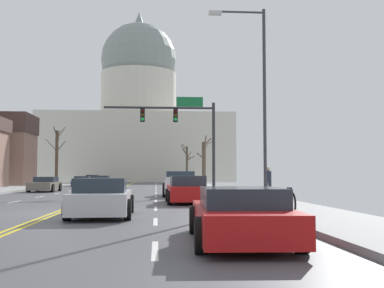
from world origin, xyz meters
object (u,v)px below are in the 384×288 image
Objects in this scene: signal_gantry at (183,124)px; sedan_oncoming_02 at (82,181)px; pedestrian_00 at (268,181)px; sedan_near_02 at (102,199)px; sedan_near_03 at (240,216)px; street_lamp_right at (257,87)px; sedan_oncoming_01 at (101,182)px; sedan_oncoming_00 at (45,185)px; sedan_oncoming_03 at (92,180)px; pickup_truck_near_00 at (180,185)px; bicycle_parked at (287,202)px; sedan_near_01 at (187,190)px.

sedan_oncoming_02 is at bearing 114.86° from signal_gantry.
signal_gantry reaches higher than pedestrian_00.
sedan_near_03 is (3.45, -6.10, -0.05)m from sedan_near_02.
sedan_oncoming_01 is at bearing 110.19° from street_lamp_right.
sedan_oncoming_03 is at bearing 90.16° from sedan_oncoming_00.
signal_gantry reaches higher than sedan_oncoming_01.
sedan_oncoming_02 is at bearing 113.52° from pedestrian_00.
pickup_truck_near_00 reaches higher than sedan_near_02.
sedan_near_03 is at bearing -105.58° from pedestrian_00.
sedan_oncoming_01 is at bearing 106.57° from bicycle_parked.
sedan_near_01 is 1.03× the size of sedan_oncoming_00.
sedan_oncoming_02 is 10.21m from sedan_oncoming_03.
street_lamp_right is 5.27× the size of pedestrian_00.
sedan_oncoming_03 reaches higher than bicycle_parked.
signal_gantry is 1.72× the size of sedan_oncoming_02.
bicycle_parked is at bearing -75.98° from sedan_oncoming_03.
pedestrian_00 is (14.39, -42.87, 0.42)m from sedan_oncoming_03.
signal_gantry is 34.77m from sedan_oncoming_03.
sedan_oncoming_02 is (-10.14, 26.05, -0.16)m from pickup_truck_near_00.
sedan_oncoming_01 is (-6.90, 16.44, -0.13)m from pickup_truck_near_00.
sedan_near_02 is (-6.12, -4.54, -4.57)m from street_lamp_right.
pickup_truck_near_00 is 1.18× the size of sedan_oncoming_01.
pedestrian_00 reaches higher than sedan_near_02.
sedan_near_02 is (-3.63, -18.00, -4.36)m from signal_gantry.
street_lamp_right reaches higher than sedan_oncoming_00.
pedestrian_00 is at bearing 80.45° from bicycle_parked.
sedan_oncoming_01 is at bearing -80.21° from sedan_oncoming_03.
sedan_oncoming_03 is (-13.15, 46.28, -4.54)m from street_lamp_right.
sedan_near_02 is 2.54× the size of bicycle_parked.
pedestrian_00 is at bearing 69.93° from street_lamp_right.
bicycle_parked is (2.43, 5.22, -0.04)m from sedan_near_03.
pickup_truck_near_00 is at bearing 121.64° from pedestrian_00.
sedan_oncoming_00 is 2.67× the size of pedestrian_00.
sedan_oncoming_00 is at bearing 123.12° from sedan_near_01.
sedan_near_03 is 2.86× the size of pedestrian_00.
sedan_oncoming_00 is 0.99× the size of sedan_oncoming_03.
street_lamp_right reaches higher than sedan_near_02.
pedestrian_00 is (3.91, 14.04, 0.50)m from sedan_near_03.
sedan_oncoming_01 is 2.57× the size of bicycle_parked.
sedan_near_02 is at bearing 171.49° from bicycle_parked.
bicycle_parked is at bearing -92.55° from street_lamp_right.
sedan_near_02 is 0.98× the size of sedan_near_03.
sedan_near_02 is at bearing -72.86° from sedan_oncoming_00.
pedestrian_00 is at bearing -69.60° from signal_gantry.
sedan_near_01 is (-0.39, -11.09, -4.33)m from signal_gantry.
sedan_oncoming_03 is 2.44× the size of bicycle_parked.
sedan_oncoming_00 is (-10.24, 7.96, -0.16)m from pickup_truck_near_00.
signal_gantry is 12.30m from sedan_oncoming_00.
sedan_oncoming_01 is 10.15m from sedan_oncoming_02.
sedan_oncoming_03 is (-7.02, 50.82, 0.03)m from sedan_near_02.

